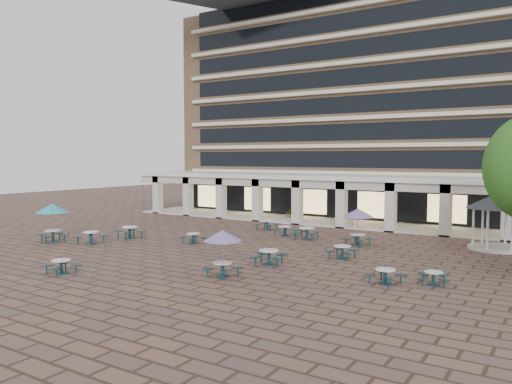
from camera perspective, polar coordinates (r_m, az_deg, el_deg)
ground at (r=33.34m, az=-1.99°, el=-6.37°), size 120.00×120.00×0.00m
apartment_building at (r=56.09m, az=13.08°, el=10.65°), size 40.00×15.50×25.20m
retail_arcade at (r=45.88m, az=8.49°, el=0.21°), size 42.00×6.60×4.40m
picnic_table_0 at (r=36.68m, az=-18.35°, el=-4.84°), size 2.03×2.03×0.83m
picnic_table_1 at (r=27.89m, az=-21.38°, el=-7.81°), size 1.75×1.75×0.71m
picnic_table_2 at (r=28.07m, az=1.47°, el=-7.32°), size 2.18×2.18×0.83m
picnic_table_3 at (r=25.15m, az=19.62°, el=-9.14°), size 1.66×1.66×0.65m
picnic_table_4 at (r=38.10m, az=-22.26°, el=-1.89°), size 2.33×2.33×2.70m
picnic_table_5 at (r=35.11m, az=-7.20°, el=-5.17°), size 1.91×1.91×0.71m
picnic_table_6 at (r=25.07m, az=-3.85°, el=-5.20°), size 2.03×2.03×2.35m
picnic_table_7 at (r=24.69m, az=14.57°, el=-9.18°), size 1.83×1.83×0.72m
picnic_table_8 at (r=38.19m, az=-14.23°, el=-4.38°), size 2.29×2.29×0.87m
picnic_table_9 at (r=41.27m, az=1.26°, el=-3.68°), size 1.82×1.82×0.81m
picnic_table_10 at (r=30.19m, az=9.83°, el=-6.64°), size 1.72×1.72×0.77m
picnic_table_11 at (r=34.50m, az=11.58°, el=-2.52°), size 2.18×2.18×2.51m
picnic_table_12 at (r=38.24m, az=3.31°, el=-4.36°), size 2.03×2.03×0.74m
picnic_table_13 at (r=36.83m, az=5.83°, el=-4.60°), size 2.07×2.07×0.85m
gazebo at (r=35.95m, az=25.89°, el=-1.58°), size 3.94×3.94×3.66m
planter_left at (r=45.84m, az=3.77°, el=-2.87°), size 1.50×0.61×1.28m
planter_right at (r=43.52m, az=10.08°, el=-3.27°), size 1.50×0.64×1.30m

